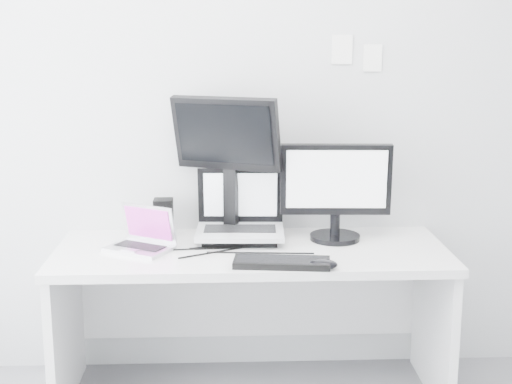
# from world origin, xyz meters

# --- Properties ---
(back_wall) EXTENTS (3.60, 0.00, 3.60)m
(back_wall) POSITION_xyz_m (0.00, 1.60, 1.35)
(back_wall) COLOR #B6B8BA
(back_wall) RESTS_ON ground
(desk) EXTENTS (1.80, 0.70, 0.73)m
(desk) POSITION_xyz_m (0.00, 1.25, 0.36)
(desk) COLOR silver
(desk) RESTS_ON ground
(macbook) EXTENTS (0.35, 0.32, 0.21)m
(macbook) POSITION_xyz_m (-0.51, 1.24, 0.84)
(macbook) COLOR #B7B7BC
(macbook) RESTS_ON desk
(speaker) EXTENTS (0.10, 0.10, 0.18)m
(speaker) POSITION_xyz_m (-0.42, 1.49, 0.82)
(speaker) COLOR black
(speaker) RESTS_ON desk
(dell_laptop) EXTENTS (0.43, 0.34, 0.34)m
(dell_laptop) POSITION_xyz_m (-0.05, 1.36, 0.90)
(dell_laptop) COLOR silver
(dell_laptop) RESTS_ON desk
(rear_monitor) EXTENTS (0.55, 0.37, 0.70)m
(rear_monitor) POSITION_xyz_m (-0.10, 1.45, 1.08)
(rear_monitor) COLOR black
(rear_monitor) RESTS_ON desk
(samsung_monitor) EXTENTS (0.53, 0.27, 0.48)m
(samsung_monitor) POSITION_xyz_m (0.40, 1.38, 0.97)
(samsung_monitor) COLOR black
(samsung_monitor) RESTS_ON desk
(keyboard) EXTENTS (0.42, 0.19, 0.03)m
(keyboard) POSITION_xyz_m (0.12, 0.99, 0.74)
(keyboard) COLOR black
(keyboard) RESTS_ON desk
(mouse) EXTENTS (0.14, 0.11, 0.04)m
(mouse) POSITION_xyz_m (0.29, 0.94, 0.75)
(mouse) COLOR black
(mouse) RESTS_ON desk
(wall_note_0) EXTENTS (0.10, 0.00, 0.14)m
(wall_note_0) POSITION_xyz_m (0.45, 1.59, 1.62)
(wall_note_0) COLOR white
(wall_note_0) RESTS_ON back_wall
(wall_note_1) EXTENTS (0.09, 0.00, 0.13)m
(wall_note_1) POSITION_xyz_m (0.60, 1.59, 1.58)
(wall_note_1) COLOR white
(wall_note_1) RESTS_ON back_wall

